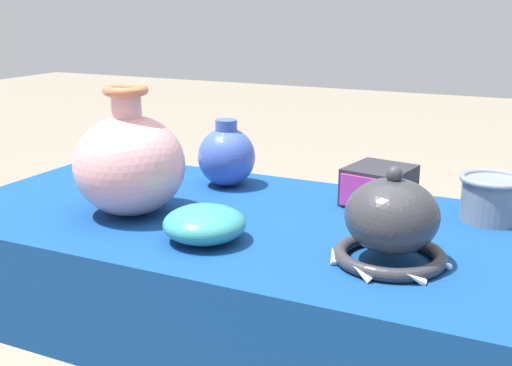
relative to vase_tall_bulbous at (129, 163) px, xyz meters
name	(u,v)px	position (x,y,z in m)	size (l,w,h in m)	color
display_table	(273,261)	(0.27, 0.07, -0.18)	(1.30, 0.59, 0.69)	brown
vase_tall_bulbous	(129,163)	(0.00, 0.00, 0.00)	(0.21, 0.21, 0.25)	#D19399
vase_dome_bell	(391,225)	(0.51, -0.02, -0.04)	(0.19, 0.19, 0.16)	#2D2D33
mosaic_tile_box	(379,186)	(0.41, 0.27, -0.06)	(0.14, 0.15, 0.08)	#232328
jar_round_cobalt	(227,156)	(0.07, 0.26, -0.03)	(0.13, 0.13, 0.15)	#3851A8
bowl_shallow_ivory	(144,160)	(-0.17, 0.28, -0.07)	(0.12, 0.12, 0.06)	white
cup_wide_slate	(492,197)	(0.63, 0.26, -0.05)	(0.12, 0.12, 0.09)	slate
bowl_shallow_teal	(204,224)	(0.20, -0.07, -0.07)	(0.14, 0.14, 0.06)	teal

